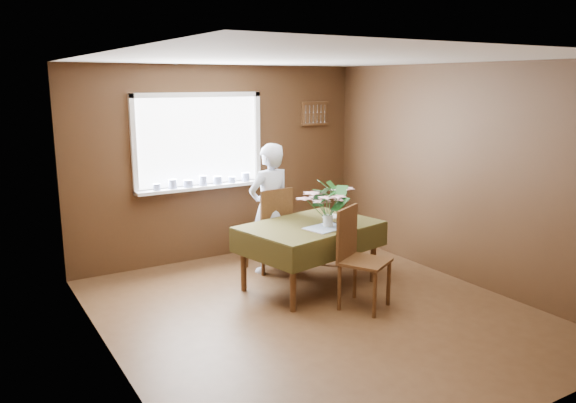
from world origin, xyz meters
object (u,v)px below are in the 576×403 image
dining_table (310,232)px  seated_woman (270,209)px  flower_bouquet (328,200)px  chair_far (271,226)px  chair_near (357,254)px

dining_table → seated_woman: bearing=90.0°
seated_woman → flower_bouquet: (0.24, -0.87, 0.24)m
dining_table → chair_far: (-0.11, 0.70, -0.08)m
seated_woman → dining_table: bearing=95.1°
chair_near → seated_woman: 1.45m
chair_far → flower_bouquet: flower_bouquet is taller
dining_table → seated_woman: seated_woman is taller
chair_near → flower_bouquet: flower_bouquet is taller
dining_table → chair_near: (0.09, -0.74, -0.08)m
dining_table → seated_woman: 0.71m
dining_table → flower_bouquet: size_ratio=3.12×
dining_table → chair_near: bearing=-94.6°
flower_bouquet → chair_near: bearing=-91.1°
chair_near → flower_bouquet: bearing=60.8°
seated_woman → flower_bouquet: bearing=98.8°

